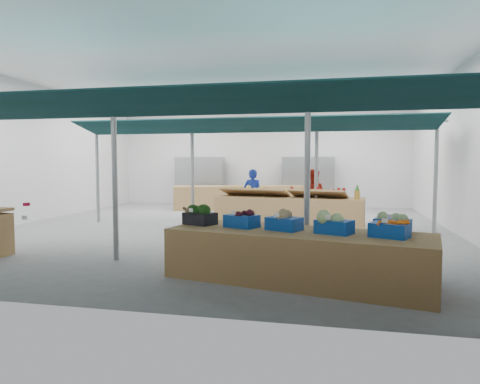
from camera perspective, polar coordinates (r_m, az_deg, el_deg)
The scene contains 23 objects.
floor at distance 11.70m, azimuth -2.41°, elevation -4.92°, with size 13.00×13.00×0.00m, color slate.
hall at distance 12.98m, azimuth -0.85°, elevation 7.67°, with size 13.00×13.00×13.00m.
pole_grid at distance 9.68m, azimuth -0.73°, elevation 3.99°, with size 10.00×4.60×3.00m.
awnings at distance 9.73m, azimuth -0.73°, elevation 9.70°, with size 9.50×7.08×0.30m.
back_shelving_left at distance 18.03m, azimuth -5.36°, elevation 1.40°, with size 2.00×0.50×2.00m, color #B23F33.
back_shelving_right at distance 17.23m, azimuth 9.07°, elevation 1.24°, with size 2.00×0.50×2.00m, color #B23F33.
veg_counter at distance 6.65m, azimuth 7.69°, elevation -8.45°, with size 3.96×1.32×0.77m, color #9B6F43.
fruit_counter at distance 11.83m, azimuth 6.49°, elevation -2.74°, with size 4.02×0.96×0.86m, color #9B6F43.
far_counter at distance 16.57m, azimuth -0.14°, elevation -0.72°, with size 4.99×1.00×0.90m, color #9B6F43.
crate_stack at distance 7.27m, azimuth 21.62°, elevation -8.38°, with size 0.49×0.34×0.58m, color #0E3F9D.
vendor_left at distance 13.04m, azimuth 1.72°, elevation -0.45°, with size 0.59×0.38×1.61m, color #182D9C.
vendor_right at distance 12.84m, azimuth 9.65°, elevation -0.57°, with size 0.78×0.61×1.61m, color maroon.
crate_broccoli at distance 7.22m, azimuth -5.36°, elevation -3.07°, with size 0.60×0.53×0.35m.
crate_beets at distance 6.88m, azimuth 0.24°, elevation -3.62°, with size 0.60×0.53×0.29m.
crate_celeriac at distance 6.62m, azimuth 5.91°, elevation -3.84°, with size 0.60×0.53×0.31m.
crate_cabbage at distance 6.42m, azimuth 12.46°, elevation -4.03°, with size 0.60×0.53×0.35m.
crate_carrots at distance 6.32m, azimuth 19.32°, elevation -4.72°, with size 0.60×0.53×0.29m.
sparrow at distance 7.18m, azimuth -7.11°, elevation -2.41°, with size 0.12×0.09×0.11m.
pole_ribbon at distance 8.10m, azimuth -26.61°, elevation -1.63°, with size 0.12×0.12×0.28m.
apple_heap_yellow at distance 11.91m, azimuth 1.91°, elevation 0.21°, with size 2.00×1.09×0.27m.
apple_heap_red at distance 11.54m, azimuth 10.37°, elevation 0.02°, with size 1.61×1.00×0.27m.
pineapple at distance 11.45m, azimuth 15.36°, elevation -0.01°, with size 0.14×0.14×0.39m.
crate_extra at distance 6.80m, azimuth 19.68°, elevation -3.81°, with size 0.59×0.50×0.32m.
Camera 1 is at (2.89, -11.19, 1.81)m, focal length 32.00 mm.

